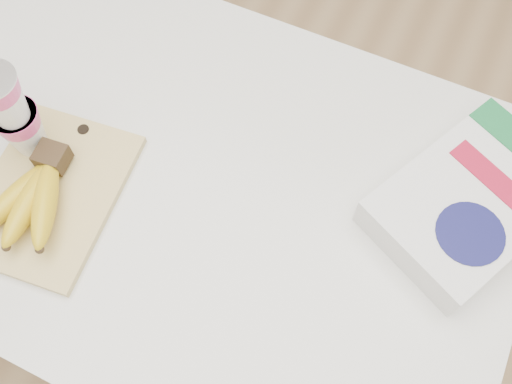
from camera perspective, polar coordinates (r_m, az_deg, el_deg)
table at (r=1.35m, az=-5.07°, el=-6.73°), size 1.13×0.75×0.85m
cutting_board at (r=0.99m, az=-19.90°, el=-0.12°), size 0.24×0.31×0.01m
bananas at (r=0.96m, az=-21.48°, el=-0.40°), size 0.14×0.19×0.06m
yogurt_stack at (r=0.96m, az=-23.28°, el=7.36°), size 0.08×0.08×0.18m
cereal_box at (r=0.96m, az=20.66°, el=-0.91°), size 0.32×0.36×0.07m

